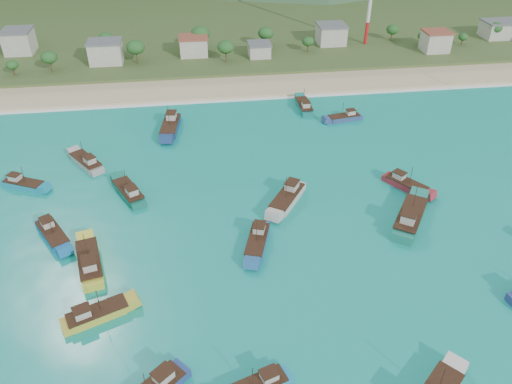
{
  "coord_description": "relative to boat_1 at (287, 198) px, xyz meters",
  "views": [
    {
      "loc": [
        -3.1,
        -63.85,
        60.42
      ],
      "look_at": [
        7.87,
        18.0,
        3.0
      ],
      "focal_mm": 35.0,
      "sensor_mm": 36.0,
      "label": 1
    }
  ],
  "objects": [
    {
      "name": "boat_12",
      "position": [
        26.11,
        1.82,
        -0.2
      ],
      "size": [
        8.37,
        10.0,
        6.0
      ],
      "rotation": [
        0.0,
        0.0,
        3.77
      ],
      "color": "maroon",
      "rests_on": "ground"
    },
    {
      "name": "boat_9",
      "position": [
        -7.94,
        -12.53,
        -0.14
      ],
      "size": [
        6.22,
        11.15,
        6.32
      ],
      "rotation": [
        0.0,
        0.0,
        2.84
      ],
      "color": "#245D98",
      "rests_on": "ground"
    },
    {
      "name": "boat_18",
      "position": [
        -45.6,
        -5.43,
        -0.15
      ],
      "size": [
        8.16,
        10.75,
        6.29
      ],
      "rotation": [
        0.0,
        0.0,
        3.68
      ],
      "color": "#1763AE",
      "rests_on": "ground"
    },
    {
      "name": "vegetation",
      "position": [
        -27.07,
        84.72,
        4.3
      ],
      "size": [
        274.56,
        25.74,
        8.61
      ],
      "color": "#235623",
      "rests_on": "ground"
    },
    {
      "name": "boat_22",
      "position": [
        12.71,
        42.77,
        -0.16
      ],
      "size": [
        3.15,
        10.57,
        6.24
      ],
      "rotation": [
        0.0,
        0.0,
        0.0
      ],
      "color": "#13706B",
      "rests_on": "ground"
    },
    {
      "name": "boat_17",
      "position": [
        -37.58,
        -14.57,
        0.01
      ],
      "size": [
        6.3,
        12.59,
        7.14
      ],
      "rotation": [
        0.0,
        0.0,
        0.24
      ],
      "color": "gold",
      "rests_on": "ground"
    },
    {
      "name": "land",
      "position": [
        -14.37,
        122.13,
        -0.9
      ],
      "size": [
        400.0,
        110.0,
        2.4
      ],
      "primitive_type": "cube",
      "color": "#385123",
      "rests_on": "ground"
    },
    {
      "name": "boat_20",
      "position": [
        -42.99,
        20.11,
        -0.13
      ],
      "size": [
        8.91,
        10.67,
        6.4
      ],
      "rotation": [
        0.0,
        0.0,
        0.62
      ],
      "color": "#A29994",
      "rests_on": "ground"
    },
    {
      "name": "ground",
      "position": [
        -14.37,
        -17.87,
        -0.9
      ],
      "size": [
        600.0,
        600.0,
        0.0
      ],
      "primitive_type": "plane",
      "color": "#0C8A74",
      "rests_on": "ground"
    },
    {
      "name": "boat_10",
      "position": [
        -32.45,
        6.49,
        -0.11
      ],
      "size": [
        7.78,
        11.25,
        6.48
      ],
      "rotation": [
        0.0,
        0.0,
        0.46
      ],
      "color": "#126654",
      "rests_on": "ground"
    },
    {
      "name": "boat_3",
      "position": [
        -24.01,
        35.25,
        0.07
      ],
      "size": [
        5.5,
        13.07,
        7.49
      ],
      "rotation": [
        0.0,
        0.0,
        3.0
      ],
      "color": "navy",
      "rests_on": "ground"
    },
    {
      "name": "boat_16",
      "position": [
        22.0,
        34.81,
        -0.29
      ],
      "size": [
        9.63,
        4.24,
        5.5
      ],
      "rotation": [
        0.0,
        0.0,
        1.74
      ],
      "color": "navy",
      "rests_on": "ground"
    },
    {
      "name": "boat_1",
      "position": [
        0.0,
        0.0,
        0.0
      ],
      "size": [
        9.62,
        11.95,
        7.1
      ],
      "rotation": [
        0.0,
        0.0,
        2.55
      ],
      "color": "beige",
      "rests_on": "ground"
    },
    {
      "name": "boat_5",
      "position": [
        -35.02,
        -26.39,
        -0.19
      ],
      "size": [
        10.68,
        6.68,
        6.08
      ],
      "rotation": [
        0.0,
        0.0,
        5.1
      ],
      "color": "gold",
      "rests_on": "ground"
    },
    {
      "name": "boat_14",
      "position": [
        -55.22,
        12.89,
        -0.25
      ],
      "size": [
        10.0,
        6.7,
        5.73
      ],
      "rotation": [
        0.0,
        0.0,
        4.28
      ],
      "color": "teal",
      "rests_on": "ground"
    },
    {
      "name": "village",
      "position": [
        -1.79,
        87.5,
        3.83
      ],
      "size": [
        219.44,
        31.0,
        7.34
      ],
      "color": "beige",
      "rests_on": "ground"
    },
    {
      "name": "beach",
      "position": [
        -14.37,
        61.13,
        -0.9
      ],
      "size": [
        400.0,
        18.0,
        1.2
      ],
      "primitive_type": "cube",
      "color": "beige",
      "rests_on": "ground"
    },
    {
      "name": "surf_line",
      "position": [
        -14.37,
        51.63,
        -0.9
      ],
      "size": [
        400.0,
        2.5,
        0.08
      ],
      "primitive_type": "cube",
      "color": "white",
      "rests_on": "ground"
    },
    {
      "name": "boat_25",
      "position": [
        22.27,
        -9.97,
        0.2
      ],
      "size": [
        11.2,
        13.78,
        8.2
      ],
      "rotation": [
        0.0,
        0.0,
        5.69
      ],
      "color": "#1A7562",
      "rests_on": "ground"
    }
  ]
}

